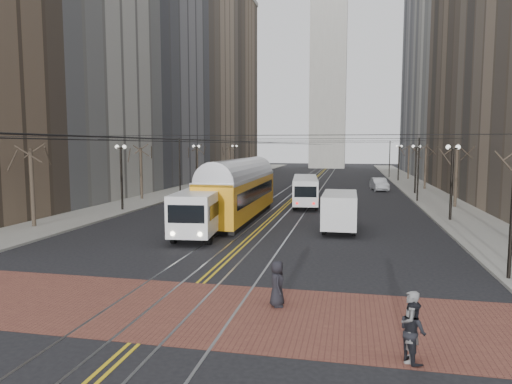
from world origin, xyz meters
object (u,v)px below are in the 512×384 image
at_px(streetcar, 240,196).
at_px(cargo_van, 340,212).
at_px(pedestrian_a, 277,284).
at_px(sedan_silver, 379,184).
at_px(clock_tower, 329,26).
at_px(transit_bus, 208,208).
at_px(sedan_grey, 341,203).
at_px(pedestrian_b, 410,326).
at_px(rear_bus, 305,191).
at_px(pedestrian_c, 413,331).

bearing_deg(streetcar, cargo_van, -25.79).
bearing_deg(pedestrian_a, sedan_silver, -20.42).
xyz_separation_m(clock_tower, transit_bus, (-3.50, -90.98, -34.48)).
height_order(sedan_grey, sedan_silver, sedan_silver).
xyz_separation_m(sedan_grey, sedan_silver, (4.43, 19.82, 0.09)).
relative_size(transit_bus, pedestrian_b, 6.08).
bearing_deg(transit_bus, pedestrian_a, -69.01).
bearing_deg(streetcar, pedestrian_a, -72.81).
xyz_separation_m(sedan_silver, pedestrian_a, (-6.15, -44.85, 0.04)).
distance_m(cargo_van, sedan_grey, 9.54).
relative_size(streetcar, sedan_silver, 3.15).
xyz_separation_m(clock_tower, streetcar, (-2.50, -85.74, -34.13)).
bearing_deg(cargo_van, pedestrian_a, -96.79).
relative_size(rear_bus, sedan_silver, 2.11).
bearing_deg(sedan_silver, transit_bus, -120.65).
height_order(streetcar, sedan_silver, streetcar).
distance_m(pedestrian_a, pedestrian_b, 5.44).
relative_size(sedan_grey, pedestrian_a, 2.51).
height_order(rear_bus, pedestrian_c, rear_bus).
bearing_deg(transit_bus, streetcar, 73.26).
bearing_deg(streetcar, pedestrian_b, -66.07).
height_order(sedan_grey, pedestrian_c, pedestrian_c).
xyz_separation_m(clock_tower, sedan_silver, (9.78, -60.17, -35.15)).
distance_m(rear_bus, sedan_silver, 18.04).
xyz_separation_m(clock_tower, pedestrian_b, (7.81, -108.50, -34.98)).
bearing_deg(pedestrian_c, streetcar, -3.22).
xyz_separation_m(cargo_van, sedan_grey, (-0.11, 9.52, -0.57)).
distance_m(clock_tower, pedestrian_b, 114.26).
height_order(streetcar, pedestrian_c, streetcar).
bearing_deg(streetcar, sedan_grey, 35.76).
bearing_deg(pedestrian_c, pedestrian_a, 23.07).
xyz_separation_m(cargo_van, pedestrian_a, (-1.83, -15.51, -0.44)).
relative_size(clock_tower, transit_bus, 5.58).
bearing_deg(cargo_van, pedestrian_b, -82.99).
xyz_separation_m(rear_bus, pedestrian_a, (1.83, -28.68, -0.50)).
height_order(sedan_silver, pedestrian_c, pedestrian_c).
relative_size(clock_tower, sedan_silver, 13.40).
xyz_separation_m(streetcar, sedan_silver, (12.28, 25.57, -1.02)).
height_order(cargo_van, pedestrian_b, cargo_van).
distance_m(cargo_van, sedan_silver, 29.66).
xyz_separation_m(cargo_van, sedan_silver, (4.32, 29.34, -0.48)).
xyz_separation_m(clock_tower, rear_bus, (1.80, -76.35, -34.61)).
height_order(sedan_silver, pedestrian_a, pedestrian_a).
distance_m(clock_tower, rear_bus, 83.84).
height_order(rear_bus, pedestrian_b, rear_bus).
height_order(transit_bus, pedestrian_a, transit_bus).
bearing_deg(rear_bus, sedan_grey, -51.64).
distance_m(rear_bus, sedan_grey, 5.13).
bearing_deg(pedestrian_a, streetcar, 5.02).
xyz_separation_m(rear_bus, pedestrian_c, (6.09, -32.15, -0.50)).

